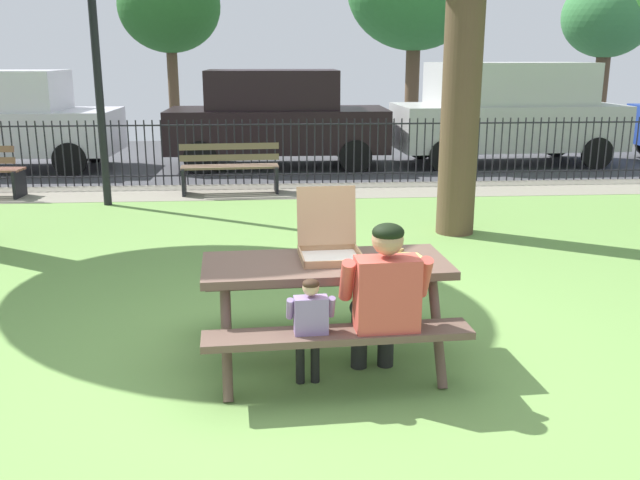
% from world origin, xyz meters
% --- Properties ---
extents(ground, '(28.00, 11.30, 0.02)m').
position_xyz_m(ground, '(0.00, 1.65, -0.01)').
color(ground, '#719D4D').
extents(cobblestone_walkway, '(28.00, 1.40, 0.01)m').
position_xyz_m(cobblestone_walkway, '(0.00, 6.60, -0.00)').
color(cobblestone_walkway, gray).
extents(street_asphalt, '(28.00, 6.63, 0.01)m').
position_xyz_m(street_asphalt, '(0.00, 10.61, -0.01)').
color(street_asphalt, '#424247').
extents(picnic_table_foreground, '(1.88, 1.58, 0.79)m').
position_xyz_m(picnic_table_foreground, '(0.15, -0.11, 0.60)').
color(picnic_table_foreground, brown).
rests_on(picnic_table_foreground, ground).
extents(pizza_box_open, '(0.48, 0.52, 0.50)m').
position_xyz_m(pizza_box_open, '(0.18, 0.03, 0.89)').
color(pizza_box_open, tan).
rests_on(pizza_box_open, picnic_table_foreground).
extents(pizza_slice_on_table, '(0.30, 0.30, 0.02)m').
position_xyz_m(pizza_slice_on_table, '(0.77, 0.01, 0.78)').
color(pizza_slice_on_table, '#ECD565').
rests_on(pizza_slice_on_table, picnic_table_foreground).
extents(adult_at_table, '(0.62, 0.61, 1.19)m').
position_xyz_m(adult_at_table, '(0.50, -0.60, 0.66)').
color(adult_at_table, black).
rests_on(adult_at_table, ground).
extents(child_at_table, '(0.33, 0.32, 0.84)m').
position_xyz_m(child_at_table, '(-0.00, -0.65, 0.51)').
color(child_at_table, black).
rests_on(child_at_table, ground).
extents(iron_fence_streetside, '(20.11, 0.03, 1.14)m').
position_xyz_m(iron_fence_streetside, '(-0.00, 7.30, 0.58)').
color(iron_fence_streetside, black).
rests_on(iron_fence_streetside, ground).
extents(park_bench_center, '(1.62, 0.55, 0.85)m').
position_xyz_m(park_bench_center, '(-0.89, 6.46, 0.42)').
color(park_bench_center, brown).
rests_on(park_bench_center, ground).
extents(lamp_post_walkway, '(0.28, 0.28, 4.64)m').
position_xyz_m(lamp_post_walkway, '(-2.74, 5.72, 2.79)').
color(lamp_post_walkway, black).
rests_on(lamp_post_walkway, ground).
extents(parked_car_left, '(4.44, 1.99, 1.94)m').
position_xyz_m(parked_car_left, '(-5.50, 9.29, 1.01)').
color(parked_car_left, white).
rests_on(parked_car_left, ground).
extents(parked_car_center, '(4.42, 1.95, 1.94)m').
position_xyz_m(parked_car_center, '(-0.08, 9.29, 1.01)').
color(parked_car_center, black).
rests_on(parked_car_center, ground).
extents(parked_car_right, '(4.67, 2.11, 2.08)m').
position_xyz_m(parked_car_right, '(4.70, 9.29, 1.10)').
color(parked_car_right, '#BCBCB9').
rests_on(parked_car_right, ground).
extents(far_tree_midleft, '(2.75, 2.75, 4.75)m').
position_xyz_m(far_tree_midleft, '(-2.86, 15.05, 3.48)').
color(far_tree_midleft, brown).
rests_on(far_tree_midleft, ground).
extents(far_tree_midright, '(2.54, 2.54, 4.42)m').
position_xyz_m(far_tree_midright, '(9.43, 15.05, 3.23)').
color(far_tree_midright, brown).
rests_on(far_tree_midright, ground).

